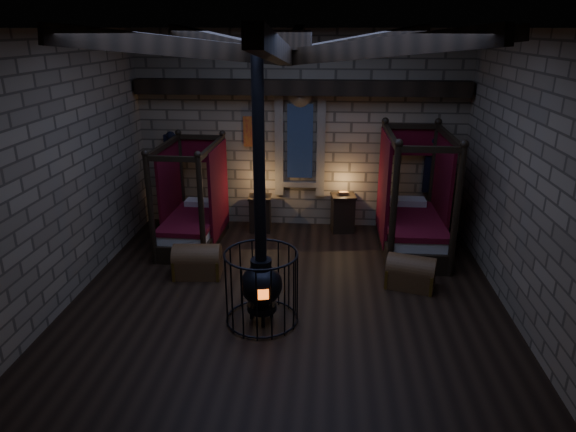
# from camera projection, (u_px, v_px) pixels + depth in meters

# --- Properties ---
(room) EXTENTS (7.02, 7.02, 4.29)m
(room) POSITION_uv_depth(u_px,v_px,m) (287.00, 62.00, 7.22)
(room) COLOR black
(room) RESTS_ON ground
(bed_left) EXTENTS (1.11, 2.03, 2.09)m
(bed_left) POSITION_uv_depth(u_px,v_px,m) (194.00, 220.00, 10.47)
(bed_left) COLOR black
(bed_left) RESTS_ON ground
(bed_right) EXTENTS (1.21, 2.27, 2.36)m
(bed_right) POSITION_uv_depth(u_px,v_px,m) (412.00, 221.00, 10.18)
(bed_right) COLOR black
(bed_right) RESTS_ON ground
(trunk_left) EXTENTS (0.87, 0.59, 0.61)m
(trunk_left) POSITION_uv_depth(u_px,v_px,m) (197.00, 262.00, 9.16)
(trunk_left) COLOR brown
(trunk_left) RESTS_ON ground
(trunk_right) EXTENTS (0.91, 0.71, 0.59)m
(trunk_right) POSITION_uv_depth(u_px,v_px,m) (411.00, 273.00, 8.76)
(trunk_right) COLOR brown
(trunk_right) RESTS_ON ground
(nightstand_left) EXTENTS (0.51, 0.49, 0.96)m
(nightstand_left) POSITION_uv_depth(u_px,v_px,m) (260.00, 213.00, 11.18)
(nightstand_left) COLOR black
(nightstand_left) RESTS_ON ground
(nightstand_right) EXTENTS (0.57, 0.56, 0.89)m
(nightstand_right) POSITION_uv_depth(u_px,v_px,m) (343.00, 212.00, 11.16)
(nightstand_right) COLOR black
(nightstand_right) RESTS_ON ground
(stove) EXTENTS (1.10, 1.10, 4.05)m
(stove) POSITION_uv_depth(u_px,v_px,m) (261.00, 282.00, 7.60)
(stove) COLOR black
(stove) RESTS_ON ground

